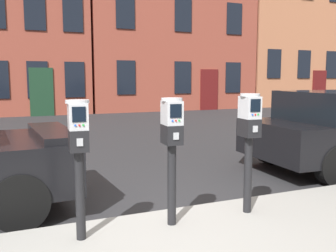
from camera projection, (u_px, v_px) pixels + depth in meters
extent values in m
plane|color=#28282B|center=(133.00, 234.00, 4.06)|extent=(160.00, 160.00, 0.00)
cylinder|color=black|center=(80.00, 195.00, 3.55)|extent=(0.10, 0.10, 0.85)
cube|color=black|center=(78.00, 140.00, 3.48)|extent=(0.19, 0.25, 0.20)
cube|color=#A5A8AD|center=(80.00, 142.00, 3.36)|extent=(0.06, 0.02, 0.07)
cube|color=#B7BABF|center=(78.00, 116.00, 3.45)|extent=(0.19, 0.24, 0.24)
cube|color=black|center=(79.00, 114.00, 3.34)|extent=(0.12, 0.02, 0.14)
cylinder|color=blue|center=(75.00, 125.00, 3.34)|extent=(0.02, 0.01, 0.02)
cylinder|color=red|center=(79.00, 125.00, 3.35)|extent=(0.02, 0.01, 0.02)
cylinder|color=green|center=(83.00, 125.00, 3.36)|extent=(0.02, 0.01, 0.02)
cylinder|color=#B7BABF|center=(77.00, 102.00, 3.43)|extent=(0.23, 0.23, 0.03)
cylinder|color=black|center=(172.00, 184.00, 3.91)|extent=(0.10, 0.10, 0.85)
cube|color=black|center=(172.00, 134.00, 3.84)|extent=(0.19, 0.25, 0.20)
cube|color=#A5A8AD|center=(176.00, 136.00, 3.72)|extent=(0.06, 0.02, 0.07)
cube|color=#B7BABF|center=(172.00, 113.00, 3.81)|extent=(0.19, 0.24, 0.24)
cube|color=black|center=(176.00, 111.00, 3.70)|extent=(0.12, 0.02, 0.14)
cylinder|color=blue|center=(173.00, 121.00, 3.70)|extent=(0.02, 0.01, 0.02)
cylinder|color=red|center=(176.00, 121.00, 3.71)|extent=(0.02, 0.01, 0.02)
cylinder|color=green|center=(179.00, 121.00, 3.72)|extent=(0.02, 0.01, 0.02)
cylinder|color=#B7BABF|center=(172.00, 99.00, 3.80)|extent=(0.23, 0.23, 0.03)
cylinder|color=black|center=(248.00, 175.00, 4.27)|extent=(0.10, 0.10, 0.87)
cube|color=black|center=(249.00, 128.00, 4.20)|extent=(0.19, 0.25, 0.20)
cube|color=#A5A8AD|center=(255.00, 129.00, 4.08)|extent=(0.06, 0.02, 0.07)
cube|color=#B7BABF|center=(250.00, 107.00, 4.17)|extent=(0.19, 0.24, 0.25)
cube|color=black|center=(256.00, 105.00, 4.06)|extent=(0.12, 0.02, 0.14)
cylinder|color=blue|center=(253.00, 115.00, 4.06)|extent=(0.02, 0.01, 0.02)
cylinder|color=red|center=(255.00, 115.00, 4.07)|extent=(0.02, 0.01, 0.02)
cylinder|color=green|center=(258.00, 115.00, 4.08)|extent=(0.02, 0.01, 0.02)
cylinder|color=#B7BABF|center=(250.00, 95.00, 4.16)|extent=(0.23, 0.23, 0.03)
cube|color=black|center=(52.00, 133.00, 4.99)|extent=(0.53, 1.70, 0.10)
cube|color=white|center=(61.00, 147.00, 5.74)|extent=(0.05, 0.20, 0.14)
cube|color=white|center=(82.00, 165.00, 4.53)|extent=(0.05, 0.20, 0.14)
cylinder|color=black|center=(10.00, 169.00, 5.58)|extent=(0.65, 0.25, 0.64)
cylinder|color=black|center=(20.00, 202.00, 4.12)|extent=(0.65, 0.25, 0.64)
cylinder|color=black|center=(270.00, 147.00, 7.36)|extent=(0.65, 0.25, 0.64)
cylinder|color=black|center=(334.00, 165.00, 5.84)|extent=(0.65, 0.25, 0.64)
cube|color=black|center=(38.00, 80.00, 16.37)|extent=(0.87, 0.06, 1.58)
cube|color=black|center=(75.00, 80.00, 16.98)|extent=(0.87, 0.06, 1.58)
cube|color=black|center=(35.00, 11.00, 16.00)|extent=(0.87, 0.06, 1.58)
cube|color=black|center=(73.00, 14.00, 16.61)|extent=(0.87, 0.06, 1.58)
cube|color=#193823|center=(42.00, 92.00, 16.49)|extent=(1.00, 0.07, 2.10)
cube|color=black|center=(126.00, 78.00, 17.89)|extent=(0.90, 0.06, 1.60)
cube|color=black|center=(183.00, 78.00, 19.04)|extent=(0.90, 0.06, 1.60)
cube|color=black|center=(233.00, 78.00, 20.18)|extent=(0.90, 0.06, 1.60)
cube|color=black|center=(125.00, 11.00, 17.51)|extent=(0.90, 0.06, 1.60)
cube|color=black|center=(183.00, 15.00, 18.65)|extent=(0.90, 0.06, 1.60)
cube|color=black|center=(234.00, 19.00, 19.80)|extent=(0.90, 0.06, 1.60)
cube|color=#591414|center=(209.00, 90.00, 19.70)|extent=(1.00, 0.07, 2.10)
cube|color=black|center=(274.00, 64.00, 21.12)|extent=(0.90, 0.06, 1.60)
cube|color=black|center=(304.00, 64.00, 21.95)|extent=(0.90, 0.06, 1.60)
cube|color=black|center=(332.00, 65.00, 22.77)|extent=(0.90, 0.06, 1.60)
cube|color=#591414|center=(319.00, 88.00, 22.59)|extent=(1.00, 0.07, 2.10)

